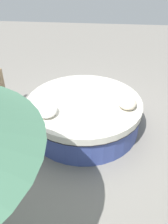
{
  "coord_description": "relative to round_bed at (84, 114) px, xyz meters",
  "views": [
    {
      "loc": [
        4.05,
        0.37,
        3.23
      ],
      "look_at": [
        0.0,
        0.0,
        0.39
      ],
      "focal_mm": 39.28,
      "sensor_mm": 36.0,
      "label": 1
    }
  ],
  "objects": [
    {
      "name": "round_bed",
      "position": [
        0.0,
        0.0,
        0.0
      ],
      "size": [
        2.31,
        2.31,
        0.65
      ],
      "color": "#38478C",
      "rests_on": "ground_plane"
    },
    {
      "name": "throw_pillow_0",
      "position": [
        0.51,
        -0.62,
        0.41
      ],
      "size": [
        0.44,
        0.36,
        0.18
      ],
      "primitive_type": "ellipsoid",
      "color": "white",
      "rests_on": "round_bed"
    },
    {
      "name": "ground_plane",
      "position": [
        0.0,
        0.0,
        -0.33
      ],
      "size": [
        16.0,
        16.0,
        0.0
      ],
      "primitive_type": "plane",
      "color": "gray"
    },
    {
      "name": "throw_pillow_1",
      "position": [
        0.13,
        0.83,
        0.42
      ],
      "size": [
        0.41,
        0.35,
        0.19
      ],
      "primitive_type": "ellipsoid",
      "color": "beige",
      "rests_on": "round_bed"
    }
  ]
}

